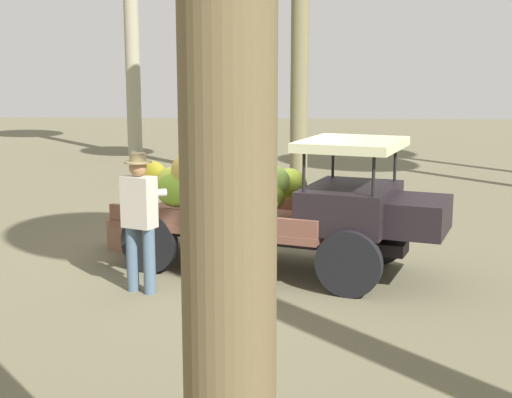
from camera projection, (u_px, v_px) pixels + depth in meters
The scene contains 4 objects.
ground_plane at pixel (230, 264), 10.14m from camera, with size 60.00×60.00×0.00m, color #666046.
truck at pixel (279, 204), 9.63m from camera, with size 4.66×2.89×1.86m.
farmer at pixel (140, 214), 8.72m from camera, with size 0.57×0.53×1.75m.
wooden_crate at pixel (130, 234), 10.97m from camera, with size 0.53×0.47×0.46m, color #875C44.
Camera 1 is at (0.88, -9.77, 2.77)m, focal length 49.71 mm.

